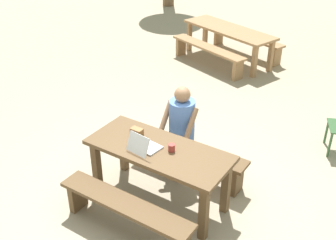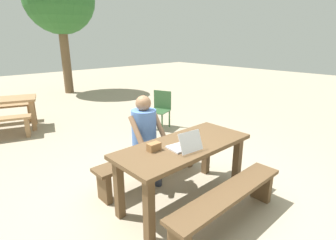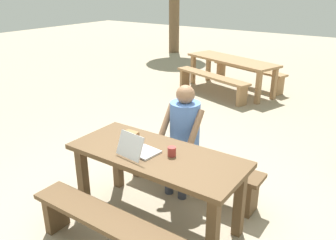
{
  "view_description": "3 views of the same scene",
  "coord_description": "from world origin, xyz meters",
  "px_view_note": "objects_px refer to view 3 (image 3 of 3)",
  "views": [
    {
      "loc": [
        2.31,
        -3.33,
        3.5
      ],
      "look_at": [
        -0.03,
        0.25,
        1.03
      ],
      "focal_mm": 44.49,
      "sensor_mm": 36.0,
      "label": 1
    },
    {
      "loc": [
        -2.13,
        -2.01,
        1.98
      ],
      "look_at": [
        -0.03,
        0.25,
        1.03
      ],
      "focal_mm": 28.04,
      "sensor_mm": 36.0,
      "label": 2
    },
    {
      "loc": [
        1.78,
        -2.39,
        2.29
      ],
      "look_at": [
        -0.03,
        0.25,
        1.03
      ],
      "focal_mm": 37.14,
      "sensor_mm": 36.0,
      "label": 3
    }
  ],
  "objects_px": {
    "coffee_mug": "(172,152)",
    "person_seated": "(183,132)",
    "laptop": "(138,149)",
    "picnic_table_mid": "(231,64)",
    "small_pouch": "(131,136)",
    "picnic_table_front": "(156,165)"
  },
  "relations": [
    {
      "from": "coffee_mug",
      "to": "person_seated",
      "type": "distance_m",
      "value": 0.66
    },
    {
      "from": "coffee_mug",
      "to": "laptop",
      "type": "bearing_deg",
      "value": -149.95
    },
    {
      "from": "picnic_table_front",
      "to": "coffee_mug",
      "type": "relative_size",
      "value": 19.36
    },
    {
      "from": "small_pouch",
      "to": "coffee_mug",
      "type": "xyz_separation_m",
      "value": [
        0.55,
        -0.06,
        0.0
      ]
    },
    {
      "from": "coffee_mug",
      "to": "picnic_table_mid",
      "type": "relative_size",
      "value": 0.04
    },
    {
      "from": "laptop",
      "to": "picnic_table_mid",
      "type": "xyz_separation_m",
      "value": [
        -1.27,
        4.85,
        -0.21
      ]
    },
    {
      "from": "small_pouch",
      "to": "person_seated",
      "type": "xyz_separation_m",
      "value": [
        0.3,
        0.54,
        -0.07
      ]
    },
    {
      "from": "small_pouch",
      "to": "person_seated",
      "type": "relative_size",
      "value": 0.12
    },
    {
      "from": "coffee_mug",
      "to": "person_seated",
      "type": "bearing_deg",
      "value": 112.48
    },
    {
      "from": "laptop",
      "to": "picnic_table_mid",
      "type": "distance_m",
      "value": 5.02
    },
    {
      "from": "picnic_table_front",
      "to": "person_seated",
      "type": "distance_m",
      "value": 0.65
    },
    {
      "from": "laptop",
      "to": "small_pouch",
      "type": "distance_m",
      "value": 0.35
    },
    {
      "from": "picnic_table_front",
      "to": "small_pouch",
      "type": "distance_m",
      "value": 0.44
    },
    {
      "from": "picnic_table_front",
      "to": "coffee_mug",
      "type": "xyz_separation_m",
      "value": [
        0.16,
        0.03,
        0.17
      ]
    },
    {
      "from": "coffee_mug",
      "to": "picnic_table_mid",
      "type": "height_order",
      "value": "coffee_mug"
    },
    {
      "from": "person_seated",
      "to": "small_pouch",
      "type": "bearing_deg",
      "value": -119.13
    },
    {
      "from": "picnic_table_front",
      "to": "person_seated",
      "type": "relative_size",
      "value": 1.36
    },
    {
      "from": "picnic_table_mid",
      "to": "person_seated",
      "type": "bearing_deg",
      "value": -53.95
    },
    {
      "from": "person_seated",
      "to": "picnic_table_mid",
      "type": "height_order",
      "value": "person_seated"
    },
    {
      "from": "laptop",
      "to": "picnic_table_mid",
      "type": "relative_size",
      "value": 0.15
    },
    {
      "from": "person_seated",
      "to": "picnic_table_mid",
      "type": "relative_size",
      "value": 0.56
    },
    {
      "from": "picnic_table_front",
      "to": "laptop",
      "type": "distance_m",
      "value": 0.26
    }
  ]
}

